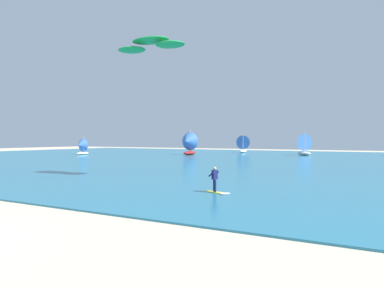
% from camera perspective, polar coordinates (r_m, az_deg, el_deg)
% --- Properties ---
extents(ocean, '(160.00, 90.00, 0.10)m').
position_cam_1_polar(ocean, '(59.49, 15.40, -2.56)').
color(ocean, '#236B89').
rests_on(ocean, ground).
extents(kitesurfer, '(2.02, 1.24, 1.67)m').
position_cam_1_polar(kitesurfer, '(23.33, 3.94, -6.25)').
color(kitesurfer, yellow).
rests_on(kitesurfer, ocean).
extents(kite, '(6.76, 2.32, 1.02)m').
position_cam_1_polar(kite, '(33.16, -6.60, 15.37)').
color(kite, '#198C3F').
extents(sailboat_mid_right, '(2.75, 3.26, 3.86)m').
position_cam_1_polar(sailboat_mid_right, '(80.04, -17.15, -0.39)').
color(sailboat_mid_right, white).
rests_on(sailboat_mid_right, ocean).
extents(sailboat_far_left, '(4.45, 4.43, 5.03)m').
position_cam_1_polar(sailboat_far_left, '(77.98, 17.08, -0.03)').
color(sailboat_far_left, silver).
rests_on(sailboat_far_left, ocean).
extents(sailboat_leading, '(3.84, 4.56, 5.40)m').
position_cam_1_polar(sailboat_leading, '(75.76, -0.61, 0.11)').
color(sailboat_leading, maroon).
rests_on(sailboat_leading, ocean).
extents(sailboat_heeled_over, '(3.51, 4.11, 4.75)m').
position_cam_1_polar(sailboat_heeled_over, '(88.43, 8.21, 0.02)').
color(sailboat_heeled_over, white).
rests_on(sailboat_heeled_over, ocean).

